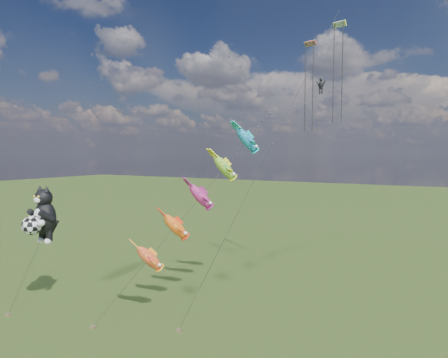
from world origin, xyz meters
The scene contains 4 objects.
ground centered at (0.00, 0.00, 0.00)m, with size 300.00×300.00×0.00m, color #1D350D.
cat_kite_rig centered at (6.62, -2.49, 8.08)m, with size 2.71×4.04×10.67m.
fish_windsock_rig centered at (18.45, 4.03, 9.73)m, with size 9.66×12.85×17.31m.
parafoil_rig centered at (26.01, 12.80, 20.31)m, with size 8.99×15.71×27.06m.
Camera 1 is at (35.43, -22.49, 13.36)m, focal length 30.00 mm.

